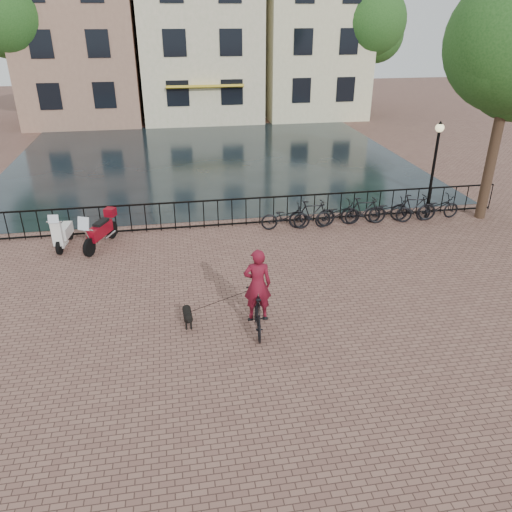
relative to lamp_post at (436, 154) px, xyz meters
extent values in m
plane|color=brown|center=(-7.20, -7.60, -2.38)|extent=(100.00, 100.00, 0.00)
plane|color=black|center=(-7.20, 9.70, -2.38)|extent=(20.00, 20.00, 0.00)
cube|color=black|center=(-7.20, 0.40, -1.38)|extent=(20.00, 0.05, 0.05)
cube|color=black|center=(-7.20, 0.40, -2.30)|extent=(20.00, 0.05, 0.05)
cube|color=#8A6350|center=(-14.70, 22.40, 3.62)|extent=(7.50, 9.00, 12.00)
cube|color=#BCBB8E|center=(-6.70, 22.40, 3.12)|extent=(8.00, 9.00, 11.00)
cube|color=gold|center=(-6.70, 17.70, 0.22)|extent=(5.00, 0.60, 0.15)
cube|color=beige|center=(1.30, 22.40, 3.87)|extent=(7.00, 9.00, 12.50)
cylinder|color=black|center=(-18.20, 19.40, 0.77)|extent=(0.36, 0.36, 6.30)
sphere|color=#1B4717|center=(-18.20, 19.40, 4.37)|extent=(5.04, 5.04, 5.04)
cylinder|color=black|center=(2.00, -0.30, 0.42)|extent=(0.36, 0.36, 5.60)
cylinder|color=black|center=(4.80, 19.40, 0.60)|extent=(0.36, 0.36, 5.95)
sphere|color=#1B4717|center=(4.80, 19.40, 4.00)|extent=(4.76, 4.76, 4.76)
cylinder|color=black|center=(0.00, 0.00, -0.78)|extent=(0.10, 0.10, 3.20)
sphere|color=beige|center=(0.00, 0.00, 0.92)|extent=(0.30, 0.30, 0.30)
imported|color=black|center=(-7.43, -6.12, -1.84)|extent=(0.68, 1.84, 1.08)
imported|color=maroon|center=(-7.43, -6.12, -0.98)|extent=(0.82, 0.58, 2.12)
imported|color=black|center=(-5.40, -0.20, -1.93)|extent=(1.76, 0.73, 0.90)
imported|color=black|center=(-4.45, -0.20, -1.88)|extent=(1.67, 0.49, 1.00)
imported|color=black|center=(-3.50, -0.20, -1.93)|extent=(1.77, 0.79, 0.90)
imported|color=black|center=(-2.55, -0.20, -1.88)|extent=(1.69, 0.59, 1.00)
imported|color=black|center=(-1.60, -0.20, -1.93)|extent=(1.79, 0.86, 0.90)
imported|color=black|center=(-0.65, -0.20, -1.88)|extent=(1.71, 0.71, 1.00)
imported|color=black|center=(0.30, -0.20, -1.93)|extent=(1.76, 0.75, 0.90)
camera|label=1|loc=(-9.16, -15.99, 4.45)|focal=35.00mm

